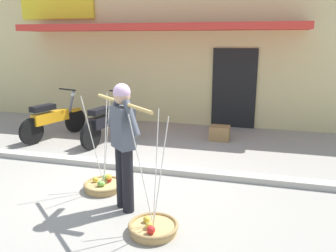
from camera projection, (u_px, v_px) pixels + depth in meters
ground_plane at (124, 185)px, 5.39m from camera, size 90.00×90.00×0.00m
sidewalk_curb at (139, 167)px, 6.03m from camera, size 20.00×0.24×0.10m
fruit_vendor at (123, 139)px, 4.42m from camera, size 1.12×0.98×1.70m
fruit_basket_left_side at (153, 227)px, 4.06m from camera, size 0.60×0.60×1.45m
fruit_basket_right_side at (104, 185)px, 5.23m from camera, size 0.60×0.60×1.45m
motorcycle_nearest_shop at (53, 119)px, 7.84m from camera, size 0.70×1.76×1.09m
motorcycle_second_in_row at (108, 122)px, 7.54m from camera, size 0.59×1.80×1.09m
storefront_building at (182, 43)px, 11.28m from camera, size 13.00×6.00×4.20m
wooden_crate at (220, 133)px, 7.77m from camera, size 0.44×0.36×0.32m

